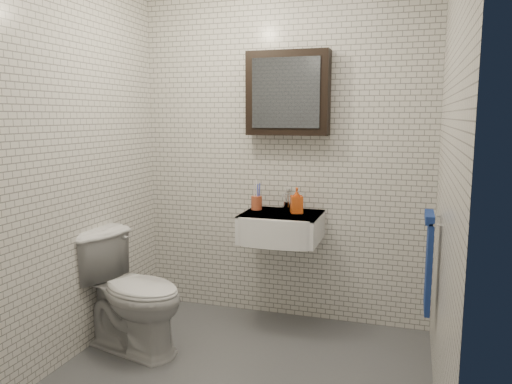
% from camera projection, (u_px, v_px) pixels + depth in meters
% --- Properties ---
extents(ground, '(2.20, 2.00, 0.01)m').
position_uv_depth(ground, '(240.00, 375.00, 2.98)').
color(ground, '#51545A').
rests_on(ground, ground).
extents(room_shell, '(2.22, 2.02, 2.51)m').
position_uv_depth(room_shell, '(239.00, 129.00, 2.76)').
color(room_shell, silver).
rests_on(room_shell, ground).
extents(washbasin, '(0.55, 0.50, 0.20)m').
position_uv_depth(washbasin, '(280.00, 227.00, 3.54)').
color(washbasin, white).
rests_on(washbasin, room_shell).
extents(faucet, '(0.06, 0.20, 0.15)m').
position_uv_depth(faucet, '(287.00, 200.00, 3.70)').
color(faucet, silver).
rests_on(faucet, washbasin).
extents(mirror_cabinet, '(0.60, 0.15, 0.60)m').
position_uv_depth(mirror_cabinet, '(288.00, 93.00, 3.58)').
color(mirror_cabinet, black).
rests_on(mirror_cabinet, room_shell).
extents(towel_rail, '(0.09, 0.30, 0.58)m').
position_uv_depth(towel_rail, '(429.00, 258.00, 2.89)').
color(towel_rail, silver).
rests_on(towel_rail, room_shell).
extents(toothbrush_cup, '(0.09, 0.09, 0.22)m').
position_uv_depth(toothbrush_cup, '(257.00, 202.00, 3.70)').
color(toothbrush_cup, '#B04B2C').
rests_on(toothbrush_cup, washbasin).
extents(soap_bottle, '(0.11, 0.11, 0.18)m').
position_uv_depth(soap_bottle, '(297.00, 200.00, 3.56)').
color(soap_bottle, '#EF4E19').
rests_on(soap_bottle, washbasin).
extents(toilet, '(0.86, 0.62, 0.79)m').
position_uv_depth(toilet, '(131.00, 292.00, 3.28)').
color(toilet, silver).
rests_on(toilet, ground).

